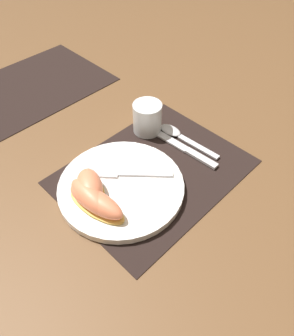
{
  "coord_description": "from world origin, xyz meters",
  "views": [
    {
      "loc": [
        -0.36,
        -0.34,
        0.55
      ],
      "look_at": [
        -0.02,
        0.0,
        0.02
      ],
      "focal_mm": 35.0,
      "sensor_mm": 36.0,
      "label": 1
    }
  ],
  "objects_px": {
    "fork": "(122,173)",
    "citrus_wedge_2": "(96,203)",
    "knife": "(182,147)",
    "plate": "(121,187)",
    "citrus_wedge_1": "(90,197)",
    "citrus_wedge_0": "(90,188)",
    "juice_glass": "(147,119)",
    "spoon": "(178,134)"
  },
  "relations": [
    {
      "from": "spoon",
      "to": "citrus_wedge_0",
      "type": "height_order",
      "value": "citrus_wedge_0"
    },
    {
      "from": "spoon",
      "to": "knife",
      "type": "bearing_deg",
      "value": -125.54
    },
    {
      "from": "knife",
      "to": "plate",
      "type": "bearing_deg",
      "value": 177.8
    },
    {
      "from": "spoon",
      "to": "citrus_wedge_1",
      "type": "distance_m",
      "value": 0.29
    },
    {
      "from": "plate",
      "to": "citrus_wedge_0",
      "type": "distance_m",
      "value": 0.07
    },
    {
      "from": "juice_glass",
      "to": "plate",
      "type": "bearing_deg",
      "value": -151.03
    },
    {
      "from": "citrus_wedge_1",
      "to": "plate",
      "type": "bearing_deg",
      "value": -5.0
    },
    {
      "from": "plate",
      "to": "fork",
      "type": "xyz_separation_m",
      "value": [
        0.02,
        0.02,
        0.01
      ]
    },
    {
      "from": "fork",
      "to": "citrus_wedge_2",
      "type": "distance_m",
      "value": 0.1
    },
    {
      "from": "juice_glass",
      "to": "citrus_wedge_2",
      "type": "bearing_deg",
      "value": -156.24
    },
    {
      "from": "fork",
      "to": "citrus_wedge_1",
      "type": "height_order",
      "value": "citrus_wedge_1"
    },
    {
      "from": "plate",
      "to": "juice_glass",
      "type": "bearing_deg",
      "value": 28.97
    },
    {
      "from": "knife",
      "to": "juice_glass",
      "type": "bearing_deg",
      "value": 96.18
    },
    {
      "from": "citrus_wedge_1",
      "to": "citrus_wedge_0",
      "type": "bearing_deg",
      "value": 50.32
    },
    {
      "from": "citrus_wedge_2",
      "to": "juice_glass",
      "type": "bearing_deg",
      "value": 23.76
    },
    {
      "from": "spoon",
      "to": "fork",
      "type": "xyz_separation_m",
      "value": [
        -0.19,
        -0.01,
        0.01
      ]
    },
    {
      "from": "citrus_wedge_0",
      "to": "citrus_wedge_2",
      "type": "distance_m",
      "value": 0.04
    },
    {
      "from": "citrus_wedge_1",
      "to": "fork",
      "type": "bearing_deg",
      "value": 8.43
    },
    {
      "from": "plate",
      "to": "citrus_wedge_1",
      "type": "distance_m",
      "value": 0.08
    },
    {
      "from": "citrus_wedge_0",
      "to": "spoon",
      "type": "bearing_deg",
      "value": 0.7
    },
    {
      "from": "plate",
      "to": "knife",
      "type": "relative_size",
      "value": 1.27
    },
    {
      "from": "fork",
      "to": "spoon",
      "type": "bearing_deg",
      "value": 2.22
    },
    {
      "from": "plate",
      "to": "citrus_wedge_1",
      "type": "xyz_separation_m",
      "value": [
        -0.08,
        0.01,
        0.03
      ]
    },
    {
      "from": "citrus_wedge_0",
      "to": "citrus_wedge_1",
      "type": "distance_m",
      "value": 0.02
    },
    {
      "from": "juice_glass",
      "to": "knife",
      "type": "relative_size",
      "value": 0.37
    },
    {
      "from": "plate",
      "to": "citrus_wedge_0",
      "type": "height_order",
      "value": "citrus_wedge_0"
    },
    {
      "from": "fork",
      "to": "citrus_wedge_2",
      "type": "relative_size",
      "value": 1.1
    },
    {
      "from": "plate",
      "to": "citrus_wedge_2",
      "type": "relative_size",
      "value": 1.91
    },
    {
      "from": "knife",
      "to": "citrus_wedge_0",
      "type": "relative_size",
      "value": 1.91
    },
    {
      "from": "plate",
      "to": "citrus_wedge_0",
      "type": "bearing_deg",
      "value": 157.38
    },
    {
      "from": "citrus_wedge_0",
      "to": "juice_glass",
      "type": "bearing_deg",
      "value": 17.11
    },
    {
      "from": "fork",
      "to": "plate",
      "type": "bearing_deg",
      "value": -135.32
    },
    {
      "from": "citrus_wedge_0",
      "to": "citrus_wedge_1",
      "type": "relative_size",
      "value": 0.97
    },
    {
      "from": "knife",
      "to": "citrus_wedge_1",
      "type": "distance_m",
      "value": 0.27
    },
    {
      "from": "citrus_wedge_0",
      "to": "fork",
      "type": "bearing_deg",
      "value": -2.92
    },
    {
      "from": "citrus_wedge_2",
      "to": "plate",
      "type": "bearing_deg",
      "value": 9.47
    },
    {
      "from": "knife",
      "to": "fork",
      "type": "distance_m",
      "value": 0.17
    },
    {
      "from": "knife",
      "to": "spoon",
      "type": "distance_m",
      "value": 0.04
    },
    {
      "from": "spoon",
      "to": "fork",
      "type": "relative_size",
      "value": 1.14
    },
    {
      "from": "plate",
      "to": "citrus_wedge_1",
      "type": "height_order",
      "value": "citrus_wedge_1"
    },
    {
      "from": "knife",
      "to": "citrus_wedge_2",
      "type": "xyz_separation_m",
      "value": [
        -0.26,
        -0.01,
        0.03
      ]
    },
    {
      "from": "spoon",
      "to": "citrus_wedge_0",
      "type": "bearing_deg",
      "value": -179.3
    }
  ]
}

